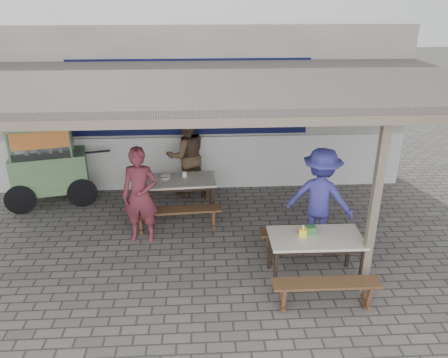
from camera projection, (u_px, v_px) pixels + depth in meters
name	position (u px, v px, depth m)	size (l,w,h in m)	color
ground	(204.00, 260.00, 7.22)	(60.00, 60.00, 0.00)	#635F59
back_wall	(200.00, 106.00, 9.83)	(9.00, 1.28, 3.50)	beige
warung_roof	(201.00, 85.00, 6.98)	(9.00, 4.21, 2.81)	#5B524E
table_left	(176.00, 183.00, 8.46)	(1.57, 0.86, 0.75)	beige
bench_left_street	(177.00, 214.00, 7.98)	(1.64, 0.38, 0.45)	brown
bench_left_wall	(176.00, 185.00, 9.20)	(1.64, 0.38, 0.45)	brown
table_right	(315.00, 241.00, 6.49)	(1.39, 0.74, 0.75)	beige
bench_right_street	(326.00, 289.00, 5.98)	(1.48, 0.30, 0.45)	brown
bench_right_wall	(304.00, 236.00, 7.26)	(1.48, 0.30, 0.45)	brown
vendor_cart	(48.00, 161.00, 8.88)	(2.00, 1.15, 1.68)	#779B67
patron_street_side	(140.00, 195.00, 7.52)	(0.63, 0.41, 1.72)	maroon
patron_wall_side	(187.00, 156.00, 9.24)	(0.88, 0.68, 1.80)	brown
patron_right_table	(320.00, 198.00, 7.39)	(1.14, 0.65, 1.76)	#3D3C9E
tissue_box	(303.00, 232.00, 6.47)	(0.12, 0.12, 0.12)	yellow
donation_box	(310.00, 230.00, 6.53)	(0.17, 0.11, 0.11)	#337437
condiment_jar	(185.00, 174.00, 8.55)	(0.09, 0.09, 0.10)	white
condiment_bowl	(166.00, 177.00, 8.47)	(0.20, 0.20, 0.05)	silver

